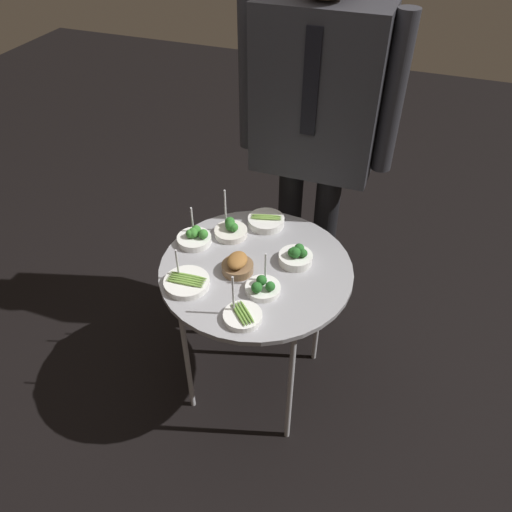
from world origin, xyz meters
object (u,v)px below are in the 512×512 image
serving_cart (256,276)px  waiter_figure (316,113)px  bowl_broccoli_front_left (263,287)px  bowl_broccoli_mid_left (231,230)px  bowl_roast_back_right (237,265)px  bowl_asparagus_front_center (187,282)px  bowl_broccoli_back_left (195,237)px  bowl_asparagus_far_rim (266,221)px  bowl_broccoli_front_right (296,256)px  bowl_asparagus_near_rim (242,316)px

serving_cart → waiter_figure: 0.64m
bowl_broccoli_front_left → bowl_broccoli_mid_left: (-0.21, 0.25, 0.00)m
bowl_roast_back_right → bowl_asparagus_front_center: bearing=-137.3°
bowl_broccoli_back_left → bowl_broccoli_mid_left: size_ratio=0.73×
bowl_broccoli_back_left → bowl_roast_back_right: bowl_broccoli_back_left is taller
serving_cart → bowl_asparagus_far_rim: (-0.05, 0.25, 0.06)m
bowl_asparagus_far_rim → bowl_broccoli_front_right: bearing=-45.5°
serving_cart → bowl_broccoli_front_right: 0.16m
bowl_asparagus_far_rim → bowl_asparagus_front_center: bowl_asparagus_front_center is taller
bowl_asparagus_near_rim → bowl_asparagus_far_rim: size_ratio=1.13×
bowl_asparagus_far_rim → bowl_broccoli_front_left: bowl_broccoli_front_left is taller
bowl_asparagus_far_rim → bowl_asparagus_front_center: 0.44m
bowl_broccoli_front_left → bowl_broccoli_mid_left: size_ratio=0.74×
serving_cart → waiter_figure: bearing=82.9°
bowl_roast_back_right → bowl_asparagus_far_rim: bearing=89.2°
bowl_broccoli_front_right → bowl_roast_back_right: size_ratio=1.09×
bowl_broccoli_front_right → bowl_roast_back_right: 0.21m
bowl_broccoli_back_left → bowl_asparagus_front_center: bearing=-71.6°
serving_cart → bowl_roast_back_right: 0.10m
bowl_broccoli_front_left → bowl_broccoli_back_left: bearing=153.5°
bowl_asparagus_far_rim → waiter_figure: waiter_figure is taller
bowl_roast_back_right → bowl_broccoli_back_left: bearing=155.3°
bowl_broccoli_front_right → bowl_broccoli_front_left: size_ratio=0.90×
serving_cart → bowl_broccoli_back_left: (-0.26, 0.05, 0.07)m
bowl_broccoli_front_left → bowl_broccoli_front_right: bearing=71.6°
bowl_broccoli_back_left → bowl_asparagus_front_center: size_ratio=0.85×
bowl_broccoli_back_left → bowl_broccoli_front_left: size_ratio=0.98×
bowl_asparagus_front_center → bowl_roast_back_right: size_ratio=1.40×
bowl_broccoli_back_left → bowl_roast_back_right: size_ratio=1.19×
bowl_broccoli_mid_left → waiter_figure: size_ratio=0.11×
serving_cart → bowl_broccoli_front_left: size_ratio=5.06×
serving_cart → bowl_broccoli_mid_left: bearing=137.1°
bowl_asparagus_near_rim → bowl_broccoli_front_right: bearing=75.9°
bowl_asparagus_far_rim → bowl_broccoli_mid_left: 0.15m
bowl_asparagus_near_rim → bowl_asparagus_front_center: 0.24m
bowl_broccoli_front_left → waiter_figure: bearing=90.2°
bowl_asparagus_near_rim → bowl_asparagus_far_rim: bearing=100.6°
bowl_broccoli_front_right → bowl_broccoli_mid_left: bowl_broccoli_mid_left is taller
bowl_broccoli_mid_left → waiter_figure: 0.53m
bowl_asparagus_far_rim → bowl_asparagus_front_center: (-0.14, -0.41, -0.00)m
bowl_roast_back_right → waiter_figure: (0.11, 0.52, 0.35)m
serving_cart → waiter_figure: waiter_figure is taller
bowl_asparagus_front_center → bowl_broccoli_mid_left: bowl_broccoli_mid_left is taller
serving_cart → bowl_broccoli_front_left: bearing=-59.9°
bowl_roast_back_right → bowl_broccoli_front_left: 0.13m
bowl_broccoli_back_left → bowl_asparagus_far_rim: 0.29m
bowl_roast_back_right → bowl_broccoli_front_left: (0.11, -0.07, -0.01)m
serving_cart → bowl_asparagus_near_rim: (0.04, -0.24, 0.06)m
serving_cart → bowl_broccoli_front_right: bearing=30.9°
bowl_roast_back_right → bowl_broccoli_mid_left: bearing=118.5°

